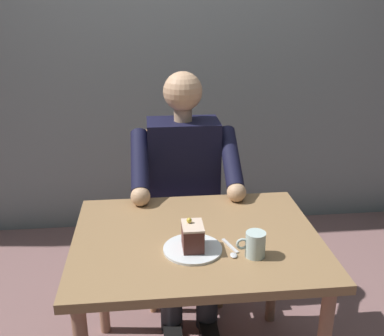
# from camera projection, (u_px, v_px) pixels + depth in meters

# --- Properties ---
(cafe_rear_panel) EXTENTS (6.40, 0.12, 3.00)m
(cafe_rear_panel) POSITION_uv_depth(u_px,v_px,m) (171.00, 11.00, 2.90)
(cafe_rear_panel) COLOR gray
(cafe_rear_panel) RESTS_ON ground
(dining_table) EXTENTS (0.97, 0.76, 0.70)m
(dining_table) POSITION_uv_depth(u_px,v_px,m) (197.00, 255.00, 1.80)
(dining_table) COLOR #9A734C
(dining_table) RESTS_ON ground
(chair) EXTENTS (0.42, 0.42, 0.90)m
(chair) POSITION_uv_depth(u_px,v_px,m) (182.00, 205.00, 2.50)
(chair) COLOR #A2734A
(chair) RESTS_ON ground
(seated_person) EXTENTS (0.53, 0.58, 1.25)m
(seated_person) POSITION_uv_depth(u_px,v_px,m) (185.00, 193.00, 2.28)
(seated_person) COLOR black
(seated_person) RESTS_ON ground
(dessert_plate) EXTENTS (0.22, 0.22, 0.01)m
(dessert_plate) POSITION_uv_depth(u_px,v_px,m) (193.00, 249.00, 1.67)
(dessert_plate) COLOR white
(dessert_plate) RESTS_ON dining_table
(cake_slice) EXTENTS (0.08, 0.11, 0.12)m
(cake_slice) POSITION_uv_depth(u_px,v_px,m) (193.00, 236.00, 1.65)
(cake_slice) COLOR #562B25
(cake_slice) RESTS_ON dessert_plate
(coffee_cup) EXTENTS (0.11, 0.07, 0.10)m
(coffee_cup) POSITION_uv_depth(u_px,v_px,m) (255.00, 244.00, 1.62)
(coffee_cup) COLOR silver
(coffee_cup) RESTS_ON dining_table
(dessert_spoon) EXTENTS (0.05, 0.14, 0.01)m
(dessert_spoon) POSITION_uv_depth(u_px,v_px,m) (232.00, 251.00, 1.66)
(dessert_spoon) COLOR silver
(dessert_spoon) RESTS_ON dining_table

